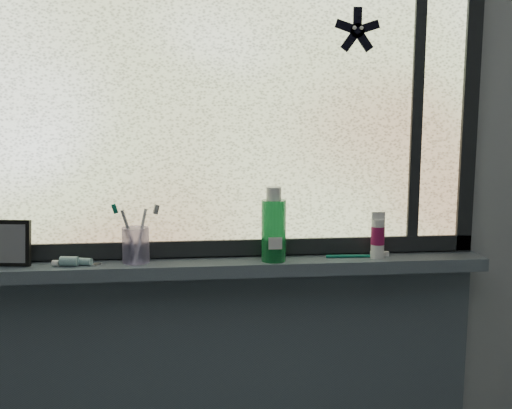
{
  "coord_description": "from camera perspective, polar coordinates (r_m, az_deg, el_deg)",
  "views": [
    {
      "loc": [
        -0.1,
        -0.49,
        1.45
      ],
      "look_at": [
        0.07,
        1.05,
        1.22
      ],
      "focal_mm": 40.0,
      "sensor_mm": 36.0,
      "label": 1
    }
  ],
  "objects": [
    {
      "name": "frame_mullion",
      "position": [
        1.9,
        15.78,
        10.56
      ],
      "size": [
        0.03,
        0.03,
        1.0
      ],
      "primitive_type": "cube",
      "color": "black",
      "rests_on": "wall_back"
    },
    {
      "name": "toothpaste_tube",
      "position": [
        1.78,
        -17.64,
        -5.41
      ],
      "size": [
        0.17,
        0.07,
        0.03
      ],
      "primitive_type": null,
      "rotation": [
        0.0,
        0.0,
        -0.22
      ],
      "color": "silver",
      "rests_on": "windowsill"
    },
    {
      "name": "vanity_mirror",
      "position": [
        1.84,
        -23.19,
        -3.55
      ],
      "size": [
        0.12,
        0.07,
        0.14
      ],
      "primitive_type": "cube",
      "rotation": [
        0.0,
        0.0,
        -0.16
      ],
      "color": "black",
      "rests_on": "windowsill"
    },
    {
      "name": "frame_bottom",
      "position": [
        1.81,
        -2.82,
        -4.3
      ],
      "size": [
        1.6,
        0.03,
        0.05
      ],
      "primitive_type": "cube",
      "color": "black",
      "rests_on": "windowsill"
    },
    {
      "name": "toothbrush_lying",
      "position": [
        1.83,
        9.82,
        -5.03
      ],
      "size": [
        0.22,
        0.04,
        0.01
      ],
      "primitive_type": null,
      "rotation": [
        0.0,
        0.0,
        -0.07
      ],
      "color": "#0C6D55",
      "rests_on": "windowsill"
    },
    {
      "name": "frame_right",
      "position": [
        1.97,
        20.59,
        10.26
      ],
      "size": [
        0.05,
        0.03,
        1.1
      ],
      "primitive_type": "cube",
      "color": "black",
      "rests_on": "wall_back"
    },
    {
      "name": "toothbrush_cup",
      "position": [
        1.77,
        -11.94,
        -3.98
      ],
      "size": [
        0.1,
        0.1,
        0.11
      ],
      "primitive_type": "cylinder",
      "rotation": [
        0.0,
        0.0,
        0.22
      ],
      "color": "#B6ABE3",
      "rests_on": "windowsill"
    },
    {
      "name": "cream_tube",
      "position": [
        1.83,
        12.08,
        -2.85
      ],
      "size": [
        0.05,
        0.05,
        0.1
      ],
      "primitive_type": "cylinder",
      "rotation": [
        0.0,
        0.0,
        0.16
      ],
      "color": "silver",
      "rests_on": "windowsill"
    },
    {
      "name": "mouthwash_bottle",
      "position": [
        1.74,
        1.78,
        -1.98
      ],
      "size": [
        0.1,
        0.1,
        0.19
      ],
      "primitive_type": "cylinder",
      "rotation": [
        0.0,
        0.0,
        0.42
      ],
      "color": "green",
      "rests_on": "windowsill"
    },
    {
      "name": "windowsill",
      "position": [
        1.78,
        -2.72,
        -6.21
      ],
      "size": [
        1.62,
        0.14,
        0.04
      ],
      "primitive_type": "cube",
      "color": "#4D5A67",
      "rests_on": "wall_back"
    },
    {
      "name": "wall_back",
      "position": [
        1.81,
        -2.91,
        2.09
      ],
      "size": [
        3.0,
        0.01,
        2.5
      ],
      "primitive_type": "cube",
      "color": "#9EA3A8",
      "rests_on": "ground"
    },
    {
      "name": "starfish_sticker",
      "position": [
        1.85,
        10.09,
        16.74
      ],
      "size": [
        0.15,
        0.02,
        0.15
      ],
      "primitive_type": null,
      "color": "black",
      "rests_on": "window_pane"
    },
    {
      "name": "window_pane",
      "position": [
        1.77,
        -2.94,
        11.04
      ],
      "size": [
        1.5,
        0.01,
        1.0
      ],
      "primitive_type": "cube",
      "color": "silver",
      "rests_on": "wall_back"
    }
  ]
}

